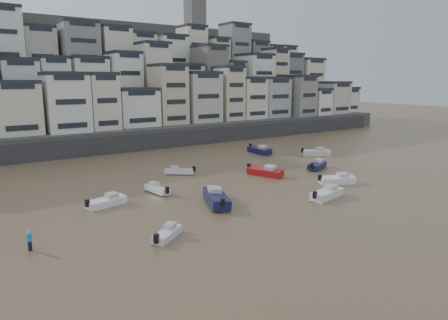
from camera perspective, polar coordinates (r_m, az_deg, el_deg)
ground at (r=29.06m, az=27.25°, el=-18.84°), size 400.00×400.00×0.00m
harbor_wall at (r=83.75m, az=-11.17°, el=2.71°), size 140.00×3.00×3.50m
hillside at (r=121.84m, az=-16.98°, el=10.39°), size 141.04×66.00×50.00m
boat_a at (r=49.78m, az=14.51°, el=-4.46°), size 5.87×2.78×1.54m
boat_b at (r=56.95m, az=15.91°, el=-2.58°), size 5.64×3.98×1.48m
boat_c at (r=45.93m, az=-1.10°, el=-5.17°), size 4.73×7.36×1.91m
boat_d at (r=65.70m, az=13.19°, el=-0.61°), size 5.73×3.83×1.49m
boat_e at (r=59.72m, az=5.89°, el=-1.48°), size 3.87×6.31×1.64m
boat_f at (r=51.19m, az=-9.54°, el=-3.98°), size 2.16×4.70×1.24m
boat_g at (r=77.46m, az=13.08°, el=1.21°), size 5.84×4.62×1.56m
boat_h at (r=60.80m, az=-6.40°, el=-1.42°), size 4.75×4.20×1.31m
boat_i at (r=78.00m, az=5.08°, el=1.59°), size 2.29×6.37×1.72m
boat_j at (r=36.85m, az=-8.11°, el=-10.16°), size 4.20×3.55×1.14m
boat_k at (r=47.21m, az=-16.44°, el=-5.54°), size 5.20×2.65×1.35m
person_blue at (r=37.59m, az=-26.04°, el=-10.32°), size 0.44×0.44×1.74m
person_pink at (r=60.49m, az=7.26°, el=-1.30°), size 0.44×0.44×1.74m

